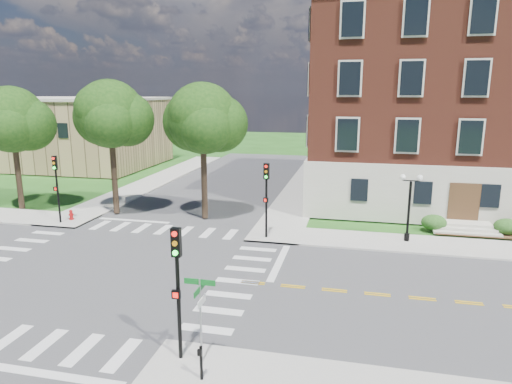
% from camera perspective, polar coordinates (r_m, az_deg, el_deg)
% --- Properties ---
extents(ground, '(160.00, 160.00, 0.00)m').
position_cam_1_polar(ground, '(25.98, -18.06, -9.18)').
color(ground, '#204D15').
rests_on(ground, ground).
extents(road_ew, '(90.00, 12.00, 0.01)m').
position_cam_1_polar(road_ew, '(25.98, -18.07, -9.17)').
color(road_ew, '#3D3D3F').
rests_on(road_ew, ground).
extents(road_ns, '(12.00, 90.00, 0.01)m').
position_cam_1_polar(road_ns, '(25.98, -18.07, -9.17)').
color(road_ns, '#3D3D3F').
rests_on(road_ns, ground).
extents(sidewalk_ne, '(34.00, 34.00, 0.12)m').
position_cam_1_polar(sidewalk_ne, '(37.22, 16.28, -2.35)').
color(sidewalk_ne, '#9E9B93').
rests_on(sidewalk_ne, ground).
extents(sidewalk_nw, '(34.00, 34.00, 0.12)m').
position_cam_1_polar(sidewalk_nw, '(46.61, -24.83, -0.05)').
color(sidewalk_nw, '#9E9B93').
rests_on(sidewalk_nw, ground).
extents(crosswalk_east, '(2.20, 10.20, 0.02)m').
position_cam_1_polar(crosswalk_east, '(23.29, -2.33, -11.12)').
color(crosswalk_east, silver).
rests_on(crosswalk_east, ground).
extents(stop_bar_east, '(0.40, 5.50, 0.00)m').
position_cam_1_polar(stop_bar_east, '(25.68, 2.92, -8.79)').
color(stop_bar_east, silver).
rests_on(stop_bar_east, ground).
extents(main_building, '(30.60, 22.40, 16.50)m').
position_cam_1_polar(main_building, '(44.02, 27.90, 9.88)').
color(main_building, '#B7B2A1').
rests_on(main_building, ground).
extents(secondary_building, '(20.40, 15.40, 8.30)m').
position_cam_1_polar(secondary_building, '(61.59, -21.92, 7.03)').
color(secondary_building, olive).
rests_on(secondary_building, ground).
extents(tree_b, '(5.07, 5.07, 9.57)m').
position_cam_1_polar(tree_b, '(39.96, -28.21, 7.95)').
color(tree_b, black).
rests_on(tree_b, ground).
extents(tree_c, '(5.02, 5.02, 10.04)m').
position_cam_1_polar(tree_c, '(35.58, -17.78, 9.22)').
color(tree_c, black).
rests_on(tree_c, ground).
extents(tree_d, '(5.04, 5.04, 9.82)m').
position_cam_1_polar(tree_d, '(32.79, -6.69, 9.09)').
color(tree_d, black).
rests_on(tree_d, ground).
extents(traffic_signal_se, '(0.32, 0.35, 4.80)m').
position_cam_1_polar(traffic_signal_se, '(15.97, -9.79, -10.43)').
color(traffic_signal_se, black).
rests_on(traffic_signal_se, ground).
extents(traffic_signal_ne, '(0.37, 0.44, 4.80)m').
position_cam_1_polar(traffic_signal_ne, '(28.66, 1.30, 0.17)').
color(traffic_signal_ne, black).
rests_on(traffic_signal_ne, ground).
extents(traffic_signal_nw, '(0.38, 0.45, 4.80)m').
position_cam_1_polar(traffic_signal_nw, '(34.83, -23.68, 1.34)').
color(traffic_signal_nw, black).
rests_on(traffic_signal_nw, ground).
extents(twin_lamp_west, '(1.36, 0.36, 4.23)m').
position_cam_1_polar(twin_lamp_west, '(29.66, 18.61, -1.39)').
color(twin_lamp_west, black).
rests_on(twin_lamp_west, ground).
extents(street_sign_pole, '(1.10, 1.10, 3.10)m').
position_cam_1_polar(street_sign_pole, '(15.99, -6.95, -13.76)').
color(street_sign_pole, gray).
rests_on(street_sign_pole, ground).
extents(push_button_post, '(0.14, 0.21, 1.20)m').
position_cam_1_polar(push_button_post, '(15.87, -6.90, -20.26)').
color(push_button_post, black).
rests_on(push_button_post, ground).
extents(fire_hydrant, '(0.35, 0.35, 0.75)m').
position_cam_1_polar(fire_hydrant, '(35.85, -22.10, -2.69)').
color(fire_hydrant, '#960B0D').
rests_on(fire_hydrant, ground).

